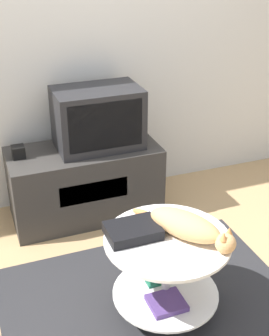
% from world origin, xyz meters
% --- Properties ---
extents(ground_plane, '(12.00, 12.00, 0.00)m').
position_xyz_m(ground_plane, '(0.00, 0.00, 0.00)').
color(ground_plane, tan).
extents(wall_back, '(8.00, 0.05, 2.60)m').
position_xyz_m(wall_back, '(0.00, 1.37, 1.30)').
color(wall_back, silver).
rests_on(wall_back, ground_plane).
extents(rug, '(1.60, 1.18, 0.02)m').
position_xyz_m(rug, '(0.00, 0.00, 0.01)').
color(rug, '#28282B').
rests_on(rug, ground_plane).
extents(tv_stand, '(1.04, 0.48, 0.52)m').
position_xyz_m(tv_stand, '(-0.07, 1.04, 0.26)').
color(tv_stand, '#33302D').
rests_on(tv_stand, ground_plane).
extents(tv, '(0.58, 0.37, 0.41)m').
position_xyz_m(tv, '(0.04, 1.06, 0.73)').
color(tv, '#232326').
rests_on(tv, tv_stand).
extents(speaker, '(0.08, 0.08, 0.08)m').
position_xyz_m(speaker, '(-0.51, 1.07, 0.56)').
color(speaker, black).
rests_on(speaker, tv_stand).
extents(coffee_table, '(0.64, 0.64, 0.48)m').
position_xyz_m(coffee_table, '(0.06, -0.08, 0.31)').
color(coffee_table, '#B2B2B7').
rests_on(coffee_table, rug).
extents(dvd_box, '(0.27, 0.19, 0.06)m').
position_xyz_m(dvd_box, '(-0.10, 0.01, 0.52)').
color(dvd_box, black).
rests_on(dvd_box, coffee_table).
extents(cat, '(0.37, 0.53, 0.13)m').
position_xyz_m(cat, '(0.15, -0.10, 0.56)').
color(cat, tan).
rests_on(cat, coffee_table).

